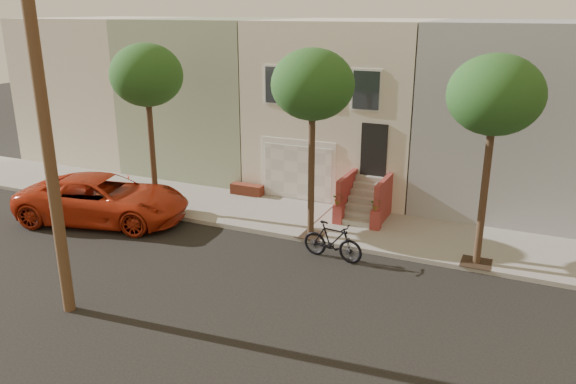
% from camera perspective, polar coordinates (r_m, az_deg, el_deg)
% --- Properties ---
extents(ground, '(90.00, 90.00, 0.00)m').
position_cam_1_polar(ground, '(16.78, -6.02, -8.89)').
color(ground, black).
rests_on(ground, ground).
extents(sidewalk, '(40.00, 3.70, 0.15)m').
position_cam_1_polar(sidewalk, '(21.13, 1.27, -2.74)').
color(sidewalk, gray).
rests_on(sidewalk, ground).
extents(house_row, '(33.10, 11.70, 7.00)m').
position_cam_1_polar(house_row, '(25.53, 6.54, 9.09)').
color(house_row, beige).
rests_on(house_row, sidewalk).
extents(tree_left, '(2.70, 2.57, 6.30)m').
position_cam_1_polar(tree_left, '(21.45, -14.16, 11.32)').
color(tree_left, '#2D2116').
rests_on(tree_left, sidewalk).
extents(tree_mid, '(2.70, 2.57, 6.30)m').
position_cam_1_polar(tree_mid, '(18.18, 2.50, 10.71)').
color(tree_mid, '#2D2116').
rests_on(tree_mid, sidewalk).
extents(tree_right, '(2.70, 2.57, 6.30)m').
position_cam_1_polar(tree_right, '(16.94, 20.26, 9.08)').
color(tree_right, '#2D2116').
rests_on(tree_right, sidewalk).
extents(utility_pole, '(23.60, 1.22, 10.00)m').
position_cam_1_polar(utility_pole, '(9.93, 25.25, 2.34)').
color(utility_pole, '#4C3423').
rests_on(utility_pole, ground).
extents(pickup_truck, '(6.75, 4.27, 1.74)m').
position_cam_1_polar(pickup_truck, '(21.96, -18.18, -0.66)').
color(pickup_truck, red).
rests_on(pickup_truck, ground).
extents(motorcycle, '(2.10, 0.82, 1.23)m').
position_cam_1_polar(motorcycle, '(17.84, 4.54, -4.98)').
color(motorcycle, black).
rests_on(motorcycle, ground).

